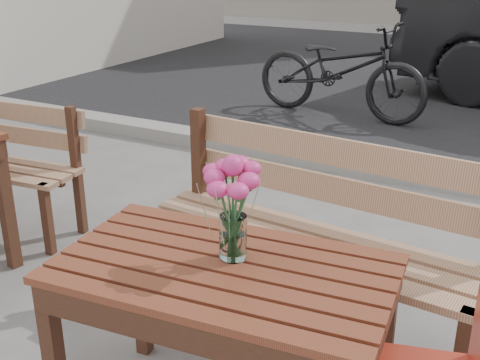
{
  "coord_description": "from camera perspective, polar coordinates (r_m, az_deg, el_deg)",
  "views": [
    {
      "loc": [
        0.92,
        -1.4,
        1.69
      ],
      "look_at": [
        0.04,
        0.23,
        0.96
      ],
      "focal_mm": 45.0,
      "sensor_mm": 36.0,
      "label": 1
    }
  ],
  "objects": [
    {
      "name": "bicycle",
      "position": [
        6.39,
        9.48,
        10.3
      ],
      "size": [
        1.93,
        0.83,
        0.98
      ],
      "primitive_type": "imported",
      "rotation": [
        0.0,
        0.0,
        1.47
      ],
      "color": "black",
      "rests_on": "ground"
    },
    {
      "name": "main_bench",
      "position": [
        2.64,
        7.5,
        -3.38
      ],
      "size": [
        1.59,
        0.6,
        0.97
      ],
      "rotation": [
        0.0,
        0.0,
        -0.09
      ],
      "color": "#8B6248",
      "rests_on": "ground"
    },
    {
      "name": "street",
      "position": [
        6.74,
        19.5,
        5.91
      ],
      "size": [
        30.0,
        8.12,
        0.12
      ],
      "color": "black",
      "rests_on": "ground"
    },
    {
      "name": "main_table",
      "position": [
        2.08,
        -1.59,
        -10.81
      ],
      "size": [
        1.18,
        0.76,
        0.69
      ],
      "rotation": [
        0.0,
        0.0,
        0.09
      ],
      "color": "#572917",
      "rests_on": "ground"
    },
    {
      "name": "main_vase",
      "position": [
        1.97,
        -0.69,
        -1.5
      ],
      "size": [
        0.2,
        0.2,
        0.37
      ],
      "color": "white",
      "rests_on": "main_table"
    }
  ]
}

